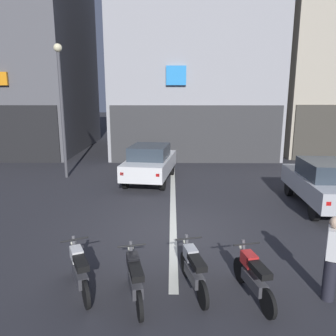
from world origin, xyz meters
TOP-DOWN VIEW (x-y plane):
  - ground_plane at (0.00, 0.00)m, footprint 120.00×120.00m
  - lane_centre_line at (0.00, 6.00)m, footprint 0.20×18.00m
  - building_corner_left at (-10.38, 14.39)m, footprint 8.44×10.02m
  - building_mid_block at (1.28, 14.39)m, footprint 9.86×9.91m
  - car_white_crossing_near at (-1.00, 5.48)m, footprint 2.31×4.30m
  - car_silver_parked_kerbside at (5.17, 2.12)m, footprint 1.94×4.17m
  - street_lamp at (-4.96, 6.16)m, footprint 0.36×0.36m
  - motorcycle_white_row_leftmost at (-1.86, -2.89)m, footprint 0.80×1.53m
  - motorcycle_black_row_left_mid at (-0.73, -3.16)m, footprint 0.59×1.64m
  - motorcycle_silver_row_centre at (0.38, -2.83)m, footprint 0.59×1.64m
  - motorcycle_red_row_right_mid at (1.50, -3.07)m, footprint 0.57×1.64m
  - person_by_motorcycles at (2.93, -3.11)m, footprint 0.35×0.42m

SIDE VIEW (x-z plane):
  - ground_plane at x=0.00m, z-range 0.00..0.00m
  - lane_centre_line at x=0.00m, z-range 0.00..0.01m
  - motorcycle_white_row_leftmost at x=-1.86m, z-range -0.03..0.95m
  - motorcycle_black_row_left_mid at x=-0.73m, z-range -0.03..0.95m
  - motorcycle_silver_row_centre at x=0.38m, z-range -0.03..0.95m
  - motorcycle_red_row_right_mid at x=1.50m, z-range -0.03..0.95m
  - person_by_motorcycles at x=2.93m, z-range 0.02..1.69m
  - car_white_crossing_near at x=-1.00m, z-range 0.07..1.71m
  - car_silver_parked_kerbside at x=5.17m, z-range 0.07..1.71m
  - street_lamp at x=-4.96m, z-range 0.71..6.63m
  - building_mid_block at x=1.28m, z-range -0.01..12.67m
  - building_corner_left at x=-10.38m, z-range -0.01..14.25m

